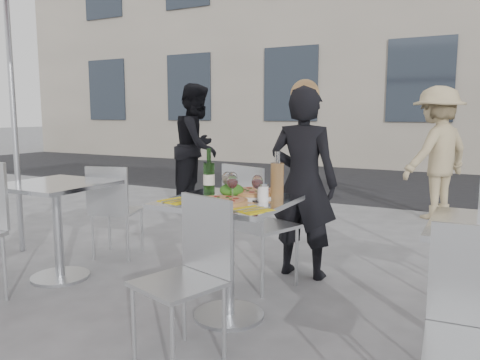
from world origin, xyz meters
The scene contains 23 objects.
ground centered at (0.00, 0.00, 0.00)m, with size 80.00×80.00×0.00m, color slate.
street_asphalt centered at (0.00, 6.50, 0.00)m, with size 24.00×5.00×0.00m, color black.
main_table centered at (0.00, 0.00, 0.54)m, with size 0.72×0.72×0.75m.
side_table_left centered at (-1.50, 0.00, 0.54)m, with size 0.72×0.72×0.75m.
chair_far centered at (-0.08, 0.51, 0.54)m, with size 0.53×0.54×0.91m.
chair_near centered at (0.06, -0.50, 0.50)m, with size 0.48×0.49×0.84m.
side_chair_lfar centered at (-1.48, 0.58, 0.49)m, with size 0.48×0.48×0.83m.
side_chair_rnear centered at (1.39, -0.55, 0.50)m, with size 0.41×0.42×0.84m.
woman_diner centered at (0.13, 0.95, 0.74)m, with size 0.54×0.35×1.47m, color black.
pedestrian_a centered at (-2.09, 2.87, 0.83)m, with size 0.81×0.63×1.67m, color black.
pedestrian_b centered at (0.84, 3.65, 0.80)m, with size 1.03×0.59×1.60m, color tan.
pizza_near centered at (0.01, -0.11, 0.76)m, with size 0.31×0.31×0.02m.
pizza_far centered at (0.07, 0.21, 0.77)m, with size 0.36×0.36×0.03m.
salad_plate centered at (-0.02, 0.08, 0.79)m, with size 0.22×0.22×0.09m.
wine_bottle centered at (-0.22, 0.14, 0.86)m, with size 0.07×0.08×0.29m.
carafe centered at (0.25, 0.16, 0.87)m, with size 0.08×0.08×0.29m.
sugar_shaker centered at (0.21, 0.04, 0.80)m, with size 0.06×0.06×0.11m.
wineglass_white_a centered at (-0.06, 0.08, 0.86)m, with size 0.07×0.07×0.16m.
wineglass_white_b centered at (-0.03, 0.10, 0.86)m, with size 0.07×0.07×0.16m.
wineglass_red_a centered at (0.04, -0.02, 0.86)m, with size 0.07×0.07×0.16m.
wineglass_red_b centered at (0.18, 0.03, 0.86)m, with size 0.07×0.07×0.16m.
napkin_left centered at (-0.24, -0.19, 0.75)m, with size 0.22×0.22×0.01m.
napkin_right centered at (0.27, -0.22, 0.75)m, with size 0.24×0.24×0.01m.
Camera 1 is at (1.37, -2.43, 1.26)m, focal length 35.00 mm.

